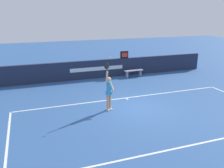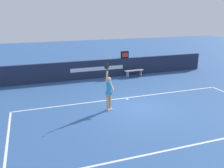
{
  "view_description": "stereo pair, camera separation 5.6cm",
  "coord_description": "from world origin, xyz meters",
  "px_view_note": "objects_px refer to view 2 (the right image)",
  "views": [
    {
      "loc": [
        -5.06,
        -10.14,
        4.65
      ],
      "look_at": [
        -1.26,
        0.4,
        1.29
      ],
      "focal_mm": 38.94,
      "sensor_mm": 36.0,
      "label": 1
    },
    {
      "loc": [
        -5.0,
        -10.16,
        4.65
      ],
      "look_at": [
        -1.26,
        0.4,
        1.29
      ],
      "focal_mm": 38.94,
      "sensor_mm": 36.0,
      "label": 2
    }
  ],
  "objects_px": {
    "courtside_bench_near": "(134,72)",
    "tennis_player": "(109,91)",
    "speed_display": "(125,55)",
    "tennis_ball": "(110,57)"
  },
  "relations": [
    {
      "from": "speed_display",
      "to": "tennis_player",
      "type": "distance_m",
      "value": 6.86
    },
    {
      "from": "tennis_player",
      "to": "tennis_ball",
      "type": "bearing_deg",
      "value": -64.63
    },
    {
      "from": "tennis_ball",
      "to": "speed_display",
      "type": "bearing_deg",
      "value": 61.95
    },
    {
      "from": "tennis_player",
      "to": "courtside_bench_near",
      "type": "distance_m",
      "value": 6.57
    },
    {
      "from": "courtside_bench_near",
      "to": "tennis_player",
      "type": "bearing_deg",
      "value": -125.26
    },
    {
      "from": "speed_display",
      "to": "tennis_player",
      "type": "height_order",
      "value": "tennis_player"
    },
    {
      "from": "speed_display",
      "to": "tennis_player",
      "type": "bearing_deg",
      "value": -118.76
    },
    {
      "from": "tennis_player",
      "to": "tennis_ball",
      "type": "height_order",
      "value": "tennis_ball"
    },
    {
      "from": "speed_display",
      "to": "courtside_bench_near",
      "type": "height_order",
      "value": "speed_display"
    },
    {
      "from": "tennis_ball",
      "to": "courtside_bench_near",
      "type": "distance_m",
      "value": 6.97
    }
  ]
}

